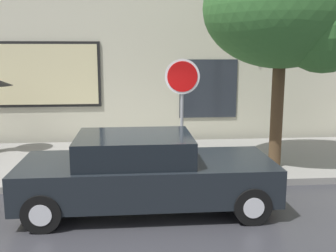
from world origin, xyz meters
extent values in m
plane|color=#333338|center=(0.00, 0.00, 0.00)|extent=(60.00, 60.00, 0.00)
cube|color=gray|center=(0.00, 3.00, 0.07)|extent=(20.00, 4.00, 0.15)
cube|color=beige|center=(0.00, 5.50, 3.50)|extent=(20.00, 0.40, 7.00)
cube|color=black|center=(-2.66, 5.27, 2.16)|extent=(3.49, 0.06, 1.94)
cube|color=beige|center=(-2.66, 5.24, 2.16)|extent=(3.33, 0.03, 1.78)
cube|color=#262B33|center=(2.38, 5.28, 1.70)|extent=(1.80, 0.04, 1.80)
cone|color=#99999E|center=(3.78, 5.15, 3.10)|extent=(0.22, 0.24, 0.24)
cube|color=black|center=(0.28, 0.01, 0.59)|extent=(4.52, 1.77, 0.66)
cube|color=black|center=(0.05, 0.01, 1.15)|extent=(2.03, 1.56, 0.47)
cylinder|color=black|center=(1.99, 0.82, 0.32)|extent=(0.64, 0.22, 0.64)
cylinder|color=silver|center=(1.99, 0.82, 0.32)|extent=(0.35, 0.24, 0.35)
cylinder|color=black|center=(1.99, -0.80, 0.32)|extent=(0.64, 0.22, 0.64)
cylinder|color=silver|center=(1.99, -0.80, 0.32)|extent=(0.35, 0.24, 0.35)
cylinder|color=black|center=(-1.43, 0.82, 0.32)|extent=(0.64, 0.22, 0.64)
cylinder|color=silver|center=(-1.43, 0.82, 0.32)|extent=(0.35, 0.24, 0.35)
cylinder|color=black|center=(-1.43, -0.80, 0.32)|extent=(0.64, 0.22, 0.64)
cylinder|color=silver|center=(-1.43, -0.80, 0.32)|extent=(0.35, 0.24, 0.35)
cylinder|color=white|center=(-1.11, 1.92, 0.47)|extent=(0.22, 0.22, 0.64)
sphere|color=#BBBBB7|center=(-1.11, 1.92, 0.79)|extent=(0.23, 0.23, 0.23)
cylinder|color=#BBBBB7|center=(-1.11, 1.76, 0.50)|extent=(0.09, 0.12, 0.09)
cylinder|color=#BBBBB7|center=(-1.11, 2.08, 0.50)|extent=(0.09, 0.12, 0.09)
cylinder|color=white|center=(-1.11, 1.92, 0.18)|extent=(0.30, 0.30, 0.06)
cylinder|color=#4C3823|center=(3.38, 1.99, 1.48)|extent=(0.29, 0.29, 2.66)
ellipsoid|color=#33662D|center=(3.38, 1.99, 3.78)|extent=(3.54, 3.01, 2.66)
sphere|color=#33662D|center=(4.18, 1.54, 3.34)|extent=(1.95, 1.95, 1.95)
cylinder|color=gray|center=(1.11, 1.69, 1.40)|extent=(0.07, 0.07, 2.51)
cylinder|color=white|center=(1.11, 1.65, 2.31)|extent=(0.76, 0.02, 0.76)
cylinder|color=red|center=(1.11, 1.63, 2.31)|extent=(0.66, 0.02, 0.66)
camera|label=1|loc=(0.04, -6.93, 2.85)|focal=42.63mm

